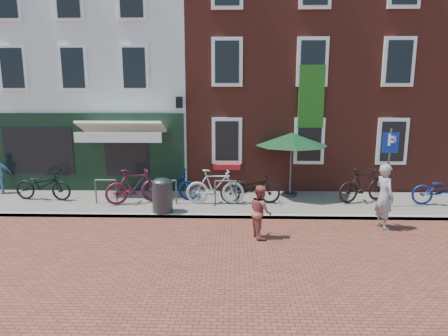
{
  "coord_description": "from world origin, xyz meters",
  "views": [
    {
      "loc": [
        0.8,
        -11.76,
        3.94
      ],
      "look_at": [
        0.45,
        0.81,
        1.41
      ],
      "focal_mm": 32.41,
      "sensor_mm": 36.0,
      "label": 1
    }
  ],
  "objects_px": {
    "parking_sign": "(389,155)",
    "bicycle_6": "(444,190)",
    "bicycle_1": "(135,186)",
    "bicycle_4": "(250,188)",
    "woman": "(384,196)",
    "bicycle_2": "(169,185)",
    "litter_bin": "(162,193)",
    "boy": "(261,211)",
    "parasol": "(292,137)",
    "bicycle_0": "(43,185)",
    "bicycle_3": "(215,187)",
    "bicycle_5": "(363,185)"
  },
  "relations": [
    {
      "from": "parking_sign",
      "to": "bicycle_2",
      "type": "distance_m",
      "value": 7.31
    },
    {
      "from": "woman",
      "to": "bicycle_1",
      "type": "distance_m",
      "value": 7.81
    },
    {
      "from": "boy",
      "to": "bicycle_0",
      "type": "relative_size",
      "value": 0.71
    },
    {
      "from": "litter_bin",
      "to": "boy",
      "type": "distance_m",
      "value": 3.44
    },
    {
      "from": "parking_sign",
      "to": "bicycle_5",
      "type": "bearing_deg",
      "value": 137.8
    },
    {
      "from": "parasol",
      "to": "bicycle_2",
      "type": "relative_size",
      "value": 1.27
    },
    {
      "from": "litter_bin",
      "to": "woman",
      "type": "distance_m",
      "value": 6.53
    },
    {
      "from": "bicycle_4",
      "to": "litter_bin",
      "type": "bearing_deg",
      "value": 109.38
    },
    {
      "from": "boy",
      "to": "bicycle_2",
      "type": "height_order",
      "value": "boy"
    },
    {
      "from": "bicycle_0",
      "to": "bicycle_3",
      "type": "bearing_deg",
      "value": -87.75
    },
    {
      "from": "bicycle_1",
      "to": "bicycle_5",
      "type": "distance_m",
      "value": 7.71
    },
    {
      "from": "parasol",
      "to": "bicycle_2",
      "type": "height_order",
      "value": "parasol"
    },
    {
      "from": "bicycle_2",
      "to": "parking_sign",
      "type": "bearing_deg",
      "value": -93.3
    },
    {
      "from": "bicycle_0",
      "to": "bicycle_4",
      "type": "distance_m",
      "value": 7.13
    },
    {
      "from": "parking_sign",
      "to": "bicycle_2",
      "type": "height_order",
      "value": "parking_sign"
    },
    {
      "from": "parasol",
      "to": "bicycle_6",
      "type": "distance_m",
      "value": 5.25
    },
    {
      "from": "parking_sign",
      "to": "bicycle_6",
      "type": "height_order",
      "value": "parking_sign"
    },
    {
      "from": "bicycle_5",
      "to": "bicycle_4",
      "type": "bearing_deg",
      "value": 72.76
    },
    {
      "from": "parasol",
      "to": "bicycle_3",
      "type": "bearing_deg",
      "value": -156.7
    },
    {
      "from": "litter_bin",
      "to": "bicycle_3",
      "type": "height_order",
      "value": "bicycle_3"
    },
    {
      "from": "parasol",
      "to": "bicycle_5",
      "type": "bearing_deg",
      "value": -17.93
    },
    {
      "from": "woman",
      "to": "bicycle_2",
      "type": "bearing_deg",
      "value": 52.57
    },
    {
      "from": "bicycle_0",
      "to": "bicycle_3",
      "type": "xyz_separation_m",
      "value": [
        5.96,
        -0.32,
        0.06
      ]
    },
    {
      "from": "parasol",
      "to": "bicycle_4",
      "type": "distance_m",
      "value": 2.41
    },
    {
      "from": "litter_bin",
      "to": "bicycle_1",
      "type": "relative_size",
      "value": 0.6
    },
    {
      "from": "litter_bin",
      "to": "bicycle_3",
      "type": "relative_size",
      "value": 0.6
    },
    {
      "from": "parking_sign",
      "to": "bicycle_4",
      "type": "bearing_deg",
      "value": 176.69
    },
    {
      "from": "litter_bin",
      "to": "boy",
      "type": "height_order",
      "value": "boy"
    },
    {
      "from": "bicycle_0",
      "to": "bicycle_1",
      "type": "height_order",
      "value": "bicycle_1"
    },
    {
      "from": "litter_bin",
      "to": "bicycle_4",
      "type": "bearing_deg",
      "value": 21.0
    },
    {
      "from": "bicycle_0",
      "to": "bicycle_3",
      "type": "distance_m",
      "value": 5.96
    },
    {
      "from": "boy",
      "to": "bicycle_6",
      "type": "distance_m",
      "value": 6.78
    },
    {
      "from": "bicycle_1",
      "to": "bicycle_4",
      "type": "xyz_separation_m",
      "value": [
        3.87,
        0.09,
        -0.06
      ]
    },
    {
      "from": "parking_sign",
      "to": "woman",
      "type": "distance_m",
      "value": 2.12
    },
    {
      "from": "parasol",
      "to": "boy",
      "type": "bearing_deg",
      "value": -108.45
    },
    {
      "from": "boy",
      "to": "bicycle_1",
      "type": "relative_size",
      "value": 0.73
    },
    {
      "from": "bicycle_4",
      "to": "bicycle_3",
      "type": "bearing_deg",
      "value": 93.11
    },
    {
      "from": "bicycle_0",
      "to": "bicycle_2",
      "type": "bearing_deg",
      "value": -82.94
    },
    {
      "from": "bicycle_3",
      "to": "parking_sign",
      "type": "bearing_deg",
      "value": -92.36
    },
    {
      "from": "bicycle_0",
      "to": "bicycle_6",
      "type": "xyz_separation_m",
      "value": [
        13.47,
        -0.29,
        0.0
      ]
    },
    {
      "from": "parking_sign",
      "to": "bicycle_4",
      "type": "height_order",
      "value": "parking_sign"
    },
    {
      "from": "woman",
      "to": "boy",
      "type": "height_order",
      "value": "woman"
    },
    {
      "from": "bicycle_2",
      "to": "bicycle_5",
      "type": "relative_size",
      "value": 1.03
    },
    {
      "from": "bicycle_4",
      "to": "parking_sign",
      "type": "bearing_deg",
      "value": -94.94
    },
    {
      "from": "parking_sign",
      "to": "boy",
      "type": "height_order",
      "value": "parking_sign"
    },
    {
      "from": "bicycle_0",
      "to": "parasol",
      "type": "bearing_deg",
      "value": -79.26
    },
    {
      "from": "litter_bin",
      "to": "bicycle_3",
      "type": "bearing_deg",
      "value": 31.16
    },
    {
      "from": "litter_bin",
      "to": "bicycle_4",
      "type": "distance_m",
      "value": 2.96
    },
    {
      "from": "bicycle_6",
      "to": "boy",
      "type": "bearing_deg",
      "value": 119.96
    },
    {
      "from": "bicycle_1",
      "to": "parking_sign",
      "type": "bearing_deg",
      "value": -113.75
    }
  ]
}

